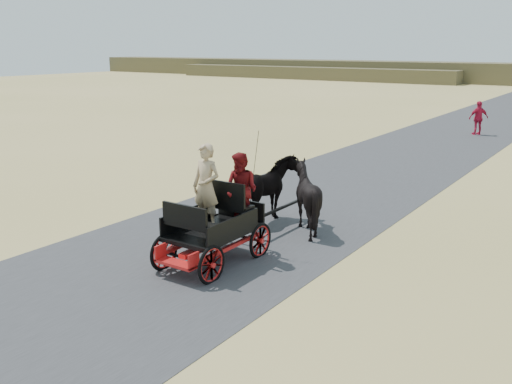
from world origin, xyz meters
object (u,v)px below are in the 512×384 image
Objects in this scene: carriage at (213,246)px; horse_right at (306,197)px; pedestrian at (479,118)px; horse_left at (269,191)px.

carriage is 1.41× the size of horse_right.
pedestrian is at bearing 89.43° from carriage.
horse_right is at bearing 79.61° from carriage.
carriage is 3.09m from horse_right.
horse_left reaches higher than carriage.
pedestrian is (0.22, 21.50, 0.50)m from carriage.
carriage is at bearing 79.61° from horse_right.
horse_left is at bearing 45.70° from pedestrian.
horse_left is 1.18× the size of horse_right.
carriage is at bearing 47.50° from pedestrian.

